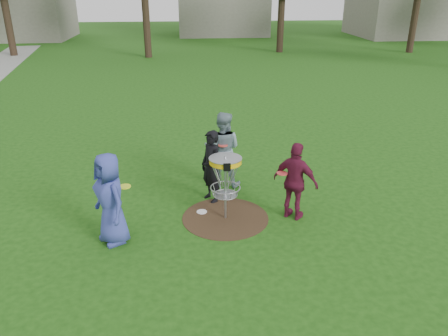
{
  "coord_description": "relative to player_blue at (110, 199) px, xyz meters",
  "views": [
    {
      "loc": [
        -0.76,
        -7.91,
        4.52
      ],
      "look_at": [
        0.0,
        0.3,
        1.0
      ],
      "focal_mm": 35.0,
      "sensor_mm": 36.0,
      "label": 1
    }
  ],
  "objects": [
    {
      "name": "disc_on_grass",
      "position": [
        1.69,
        0.94,
        -0.87
      ],
      "size": [
        0.22,
        0.22,
        0.02
      ],
      "primitive_type": "cylinder",
      "color": "white",
      "rests_on": "ground"
    },
    {
      "name": "player_black",
      "position": [
        1.94,
        1.51,
        -0.07
      ],
      "size": [
        0.64,
        0.71,
        1.62
      ],
      "primitive_type": "imported",
      "rotation": [
        0.0,
        0.0,
        -1.02
      ],
      "color": "black",
      "rests_on": "ground"
    },
    {
      "name": "held_discs",
      "position": [
        1.96,
        0.98,
        0.17
      ],
      "size": [
        3.25,
        2.16,
        0.13
      ],
      "color": "#DCF51B",
      "rests_on": "ground"
    },
    {
      "name": "ground",
      "position": [
        2.17,
        0.66,
        -0.88
      ],
      "size": [
        100.0,
        100.0,
        0.0
      ],
      "primitive_type": "plane",
      "color": "#19470F",
      "rests_on": "ground"
    },
    {
      "name": "disc_golf_basket",
      "position": [
        2.17,
        0.66,
        0.14
      ],
      "size": [
        0.66,
        0.67,
        1.38
      ],
      "color": "#9EA0A5",
      "rests_on": "ground"
    },
    {
      "name": "dirt_patch",
      "position": [
        2.17,
        0.66,
        -0.88
      ],
      "size": [
        1.8,
        1.8,
        0.01
      ],
      "primitive_type": "cylinder",
      "color": "#47331E",
      "rests_on": "ground"
    },
    {
      "name": "player_blue",
      "position": [
        0.0,
        0.0,
        0.0
      ],
      "size": [
        0.95,
        1.03,
        1.76
      ],
      "primitive_type": "imported",
      "rotation": [
        0.0,
        0.0,
        -0.97
      ],
      "color": "#374197",
      "rests_on": "ground"
    },
    {
      "name": "player_grey",
      "position": [
        2.26,
        2.31,
        0.02
      ],
      "size": [
        1.02,
        0.88,
        1.8
      ],
      "primitive_type": "imported",
      "rotation": [
        0.0,
        0.0,
        2.89
      ],
      "color": "gray",
      "rests_on": "ground"
    },
    {
      "name": "player_maroon",
      "position": [
        3.58,
        0.55,
        -0.06
      ],
      "size": [
        1.0,
        0.91,
        1.64
      ],
      "primitive_type": "imported",
      "rotation": [
        0.0,
        0.0,
        2.47
      ],
      "color": "maroon",
      "rests_on": "ground"
    }
  ]
}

